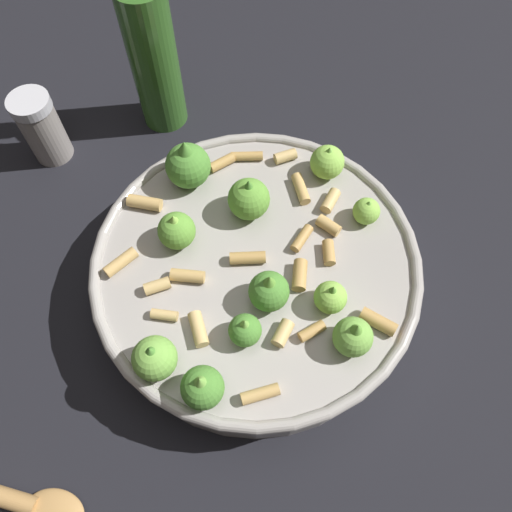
# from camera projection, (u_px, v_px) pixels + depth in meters

# --- Properties ---
(ground_plane) EXTENTS (2.40, 2.40, 0.00)m
(ground_plane) POSITION_uv_depth(u_px,v_px,m) (256.00, 287.00, 0.52)
(ground_plane) COLOR black
(cooking_pan) EXTENTS (0.31, 0.31, 0.12)m
(cooking_pan) POSITION_uv_depth(u_px,v_px,m) (255.00, 271.00, 0.49)
(cooking_pan) COLOR #9E9993
(cooking_pan) RESTS_ON ground
(pepper_shaker) EXTENTS (0.05, 0.05, 0.09)m
(pepper_shaker) POSITION_uv_depth(u_px,v_px,m) (42.00, 128.00, 0.57)
(pepper_shaker) COLOR gray
(pepper_shaker) RESTS_ON ground
(olive_oil_bottle) EXTENTS (0.05, 0.05, 0.23)m
(olive_oil_bottle) POSITION_uv_depth(u_px,v_px,m) (153.00, 55.00, 0.55)
(olive_oil_bottle) COLOR #336023
(olive_oil_bottle) RESTS_ON ground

